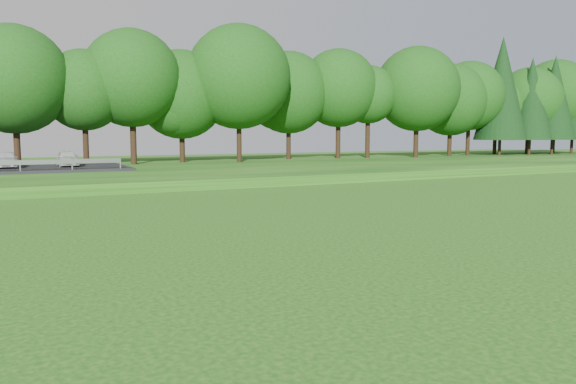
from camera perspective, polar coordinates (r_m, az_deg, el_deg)
berm at (r=49.61m, az=-2.87°, el=2.64°), size 130.00×30.00×0.60m
walking_path at (r=37.37m, az=6.08°, el=1.07°), size 130.00×1.60×0.04m
treeline at (r=53.41m, az=-4.73°, el=11.24°), size 104.00×7.00×15.00m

